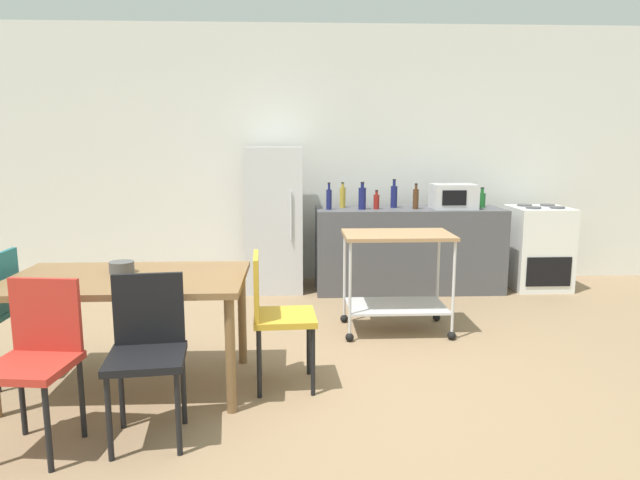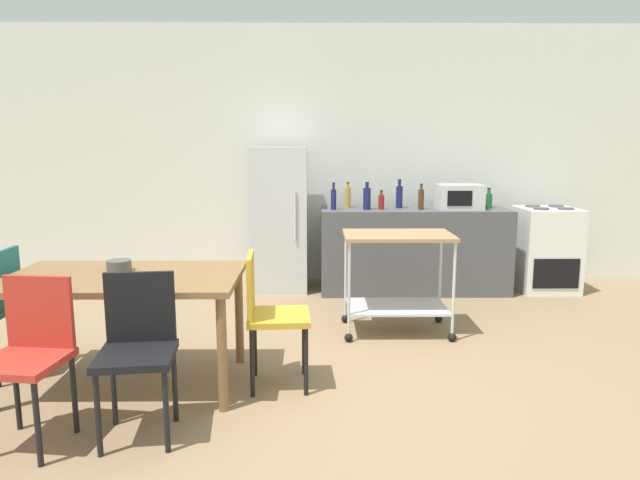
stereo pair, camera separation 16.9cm
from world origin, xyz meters
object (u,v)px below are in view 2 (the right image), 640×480
bottle_sesame_oil (367,198)px  fruit_bowl (119,266)px  chair_mustard (269,310)px  stove_oven (546,249)px  refrigerator (280,219)px  bottle_hot_sauce (489,200)px  bottle_soy_sauce (399,196)px  bottle_soda (421,199)px  chair_red (29,349)px  bottle_olive_oil (381,202)px  chair_black (138,343)px  dining_table (124,287)px  microwave (459,197)px  kitchen_cart (397,266)px  bottle_vinegar (348,197)px

bottle_sesame_oil → fruit_bowl: bottle_sesame_oil is taller
chair_mustard → stove_oven: size_ratio=0.97×
refrigerator → bottle_hot_sauce: (2.25, -0.06, 0.21)m
bottle_soy_sauce → bottle_soda: size_ratio=1.14×
chair_red → bottle_olive_oil: size_ratio=4.41×
chair_black → chair_mustard: bearing=36.6°
fruit_bowl → dining_table: bearing=-60.0°
bottle_sesame_oil → fruit_bowl: size_ratio=1.80×
stove_oven → chair_black: bearing=-138.4°
bottle_soy_sauce → chair_red: bearing=-127.0°
stove_oven → microwave: bearing=-176.2°
chair_black → kitchen_cart: size_ratio=0.98×
chair_black → stove_oven: stove_oven is taller
chair_black → bottle_soy_sauce: (1.88, 3.13, 0.51)m
bottle_soda → bottle_hot_sauce: bottle_soda is taller
refrigerator → kitchen_cart: size_ratio=1.70×
stove_oven → microwave: (-0.99, -0.07, 0.58)m
chair_mustard → bottle_vinegar: size_ratio=3.25×
dining_table → bottle_soy_sauce: size_ratio=4.87×
dining_table → bottle_soy_sauce: (2.15, 2.49, 0.36)m
bottle_sesame_oil → chair_red: bearing=-123.8°
bottle_sesame_oil → bottle_olive_oil: size_ratio=1.43×
dining_table → chair_red: size_ratio=1.69×
bottle_vinegar → bottle_olive_oil: (0.35, -0.16, -0.03)m
bottle_vinegar → bottle_soy_sauce: 0.55m
bottle_soda → microwave: (0.41, 0.03, 0.02)m
chair_mustard → bottle_soda: bottle_soda is taller
bottle_sesame_oil → bottle_soy_sauce: bottle_soy_sauce is taller
chair_mustard → refrigerator: size_ratio=0.57×
chair_mustard → microwave: 3.07m
chair_black → bottle_sesame_oil: (1.52, 2.99, 0.50)m
bottle_olive_oil → microwave: size_ratio=0.44×
dining_table → bottle_hot_sauce: 3.99m
bottle_vinegar → bottle_soda: bottle_vinegar is taller
stove_oven → bottle_vinegar: (-2.16, 0.07, 0.56)m
stove_oven → bottle_sesame_oil: bottle_sesame_oil is taller
bottle_olive_oil → chair_red: bearing=-125.7°
bottle_soy_sauce → bottle_soda: 0.25m
chair_black → kitchen_cart: 2.37m
stove_oven → refrigerator: 2.92m
bottle_olive_oil → bottle_soda: bearing=-0.3°
chair_red → bottle_hot_sauce: bearing=50.4°
chair_red → refrigerator: refrigerator is taller
bottle_olive_oil → bottle_soda: size_ratio=0.75×
dining_table → kitchen_cart: size_ratio=1.65×
stove_oven → refrigerator: bearing=178.4°
dining_table → chair_red: 0.79m
fruit_bowl → chair_red: bearing=-103.8°
bottle_soda → dining_table: bearing=-135.1°
dining_table → refrigerator: refrigerator is taller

